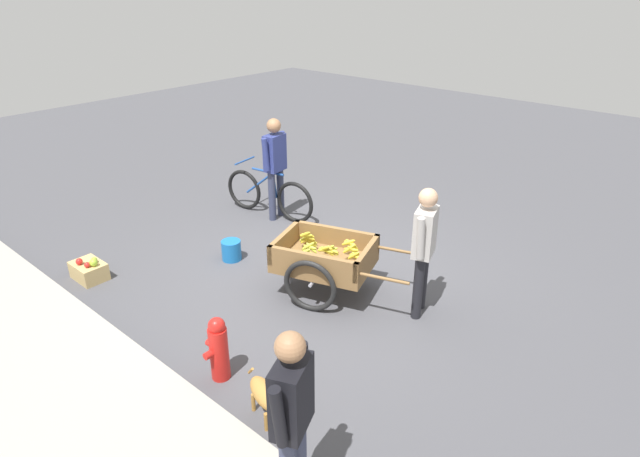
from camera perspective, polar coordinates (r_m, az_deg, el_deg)
ground_plane at (r=6.84m, az=-0.30°, el=-5.22°), size 24.00×24.00×0.00m
curb_strip at (r=5.27m, az=-28.26°, el=-18.86°), size 12.00×2.40×0.12m
fruit_cart at (r=6.34m, az=0.49°, el=-3.29°), size 1.81×1.25×0.74m
vendor_person at (r=5.85m, az=11.01°, el=-1.43°), size 0.30×0.56×1.50m
bicycle at (r=8.48m, az=-5.48°, el=3.62°), size 1.65×0.46×0.85m
cyclist_person at (r=8.19m, az=-4.80°, el=7.25°), size 0.25×0.55×1.58m
dog at (r=4.75m, az=-5.71°, el=-17.32°), size 0.65×0.31×0.40m
fire_hydrant at (r=5.20m, az=-10.75°, el=-12.41°), size 0.25×0.25×0.67m
plastic_bucket at (r=7.29m, az=-9.40°, el=-2.29°), size 0.26×0.26×0.27m
apple_crate at (r=7.35m, az=-23.33°, el=-4.09°), size 0.44×0.32×0.32m
bystander_person at (r=3.72m, az=-3.00°, el=-18.73°), size 0.32×0.51×1.51m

